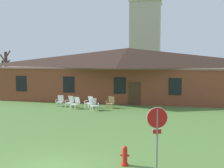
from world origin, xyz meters
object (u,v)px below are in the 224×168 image
(stop_sign, at_px, (157,126))
(lawn_chair_middle, at_px, (90,102))
(lawn_chair_near_door, at_px, (70,101))
(lawn_chair_left_end, at_px, (76,103))
(fire_hydrant, at_px, (125,156))
(lawn_chair_far_side, at_px, (111,102))
(lawn_chair_right_end, at_px, (94,104))
(lawn_chair_by_porch, at_px, (60,101))

(stop_sign, bearing_deg, lawn_chair_middle, 116.17)
(stop_sign, distance_m, lawn_chair_near_door, 14.86)
(lawn_chair_left_end, height_order, fire_hydrant, lawn_chair_left_end)
(lawn_chair_middle, xyz_separation_m, lawn_chair_far_side, (1.80, 0.26, 0.00))
(lawn_chair_near_door, height_order, lawn_chair_left_end, same)
(lawn_chair_middle, relative_size, lawn_chair_right_end, 1.00)
(stop_sign, height_order, fire_hydrant, stop_sign)
(lawn_chair_near_door, distance_m, lawn_chair_far_side, 3.54)
(lawn_chair_right_end, relative_size, fire_hydrant, 1.21)
(lawn_chair_right_end, bearing_deg, stop_sign, -64.42)
(lawn_chair_middle, distance_m, lawn_chair_far_side, 1.82)
(stop_sign, bearing_deg, fire_hydrant, 169.32)
(lawn_chair_by_porch, height_order, lawn_chair_left_end, same)
(lawn_chair_left_end, distance_m, lawn_chair_middle, 1.21)
(lawn_chair_by_porch, distance_m, fire_hydrant, 14.71)
(stop_sign, height_order, lawn_chair_right_end, stop_sign)
(lawn_chair_far_side, bearing_deg, stop_sign, -71.14)
(lawn_chair_left_end, relative_size, lawn_chair_right_end, 1.00)
(fire_hydrant, bearing_deg, lawn_chair_left_end, 116.97)
(lawn_chair_right_end, relative_size, lawn_chair_far_side, 1.00)
(lawn_chair_near_door, bearing_deg, lawn_chair_left_end, -38.37)
(lawn_chair_near_door, bearing_deg, lawn_chair_by_porch, 165.89)
(lawn_chair_by_porch, height_order, lawn_chair_near_door, same)
(lawn_chair_far_side, bearing_deg, lawn_chair_right_end, -130.45)
(lawn_chair_middle, height_order, fire_hydrant, lawn_chair_middle)
(lawn_chair_left_end, bearing_deg, stop_sign, -58.90)
(lawn_chair_left_end, height_order, lawn_chair_right_end, same)
(lawn_chair_far_side, xyz_separation_m, fire_hydrant, (3.15, -12.64, -0.12))
(lawn_chair_by_porch, xyz_separation_m, lawn_chair_left_end, (1.74, -0.82, 0.00))
(lawn_chair_middle, distance_m, lawn_chair_right_end, 1.26)
(lawn_chair_by_porch, bearing_deg, lawn_chair_far_side, 1.28)
(lawn_chair_near_door, height_order, lawn_chair_right_end, same)
(lawn_chair_by_porch, distance_m, lawn_chair_far_side, 4.55)
(lawn_chair_by_porch, distance_m, lawn_chair_near_door, 1.06)
(lawn_chair_by_porch, xyz_separation_m, lawn_chair_middle, (2.74, -0.16, 0.00))
(lawn_chair_near_door, relative_size, lawn_chair_right_end, 1.00)
(stop_sign, relative_size, lawn_chair_by_porch, 2.52)
(lawn_chair_left_end, distance_m, fire_hydrant, 13.15)
(lawn_chair_by_porch, height_order, lawn_chair_right_end, same)
(lawn_chair_middle, xyz_separation_m, fire_hydrant, (4.95, -12.38, -0.12))
(stop_sign, distance_m, fire_hydrant, 1.83)
(fire_hydrant, bearing_deg, lawn_chair_far_side, 104.00)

